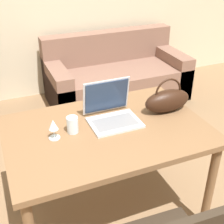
# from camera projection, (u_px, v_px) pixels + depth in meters

# --- Properties ---
(dining_table) EXTENTS (1.34, 0.91, 0.78)m
(dining_table) POSITION_uv_depth(u_px,v_px,m) (107.00, 140.00, 2.12)
(dining_table) COLOR brown
(dining_table) RESTS_ON ground_plane
(couch) EXTENTS (1.77, 0.84, 0.82)m
(couch) POSITION_uv_depth(u_px,v_px,m) (116.00, 77.00, 4.07)
(couch) COLOR #7F5B4C
(couch) RESTS_ON ground_plane
(laptop) EXTENTS (0.34, 0.30, 0.27)m
(laptop) POSITION_uv_depth(u_px,v_px,m) (111.00, 110.00, 2.15)
(laptop) COLOR silver
(laptop) RESTS_ON dining_table
(drinking_glass) EXTENTS (0.08, 0.08, 0.11)m
(drinking_glass) POSITION_uv_depth(u_px,v_px,m) (72.00, 125.00, 2.01)
(drinking_glass) COLOR silver
(drinking_glass) RESTS_ON dining_table
(wine_glass) EXTENTS (0.07, 0.07, 0.13)m
(wine_glass) POSITION_uv_depth(u_px,v_px,m) (53.00, 126.00, 1.93)
(wine_glass) COLOR silver
(wine_glass) RESTS_ON dining_table
(handbag) EXTENTS (0.35, 0.14, 0.26)m
(handbag) POSITION_uv_depth(u_px,v_px,m) (167.00, 100.00, 2.24)
(handbag) COLOR black
(handbag) RESTS_ON dining_table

